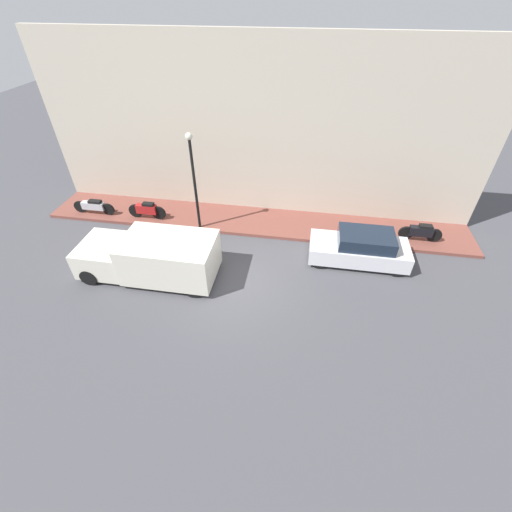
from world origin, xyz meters
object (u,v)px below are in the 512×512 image
at_px(scooter_silver, 94,206).
at_px(motorcycle_black, 421,232).
at_px(parked_car, 360,248).
at_px(motorcycle_red, 147,210).
at_px(streetlamp, 193,173).
at_px(delivery_van, 150,257).

xyz_separation_m(scooter_silver, motorcycle_black, (0.24, -15.19, 0.03)).
distance_m(parked_car, motorcycle_red, 9.87).
bearing_deg(scooter_silver, streetlamp, -93.33).
bearing_deg(delivery_van, motorcycle_black, -70.22).
bearing_deg(parked_car, streetlamp, 80.68).
xyz_separation_m(parked_car, motorcycle_black, (1.72, -2.71, -0.08)).
height_order(delivery_van, streetlamp, streetlamp).
height_order(parked_car, motorcycle_black, parked_car).
relative_size(scooter_silver, streetlamp, 0.48).
bearing_deg(delivery_van, streetlamp, -15.36).
relative_size(scooter_silver, motorcycle_red, 1.14).
relative_size(motorcycle_black, streetlamp, 0.41).
distance_m(delivery_van, scooter_silver, 5.76).
bearing_deg(streetlamp, motorcycle_black, -86.78).
height_order(scooter_silver, motorcycle_black, motorcycle_black).
xyz_separation_m(motorcycle_black, streetlamp, (-0.55, 9.80, 2.26)).
relative_size(parked_car, motorcycle_black, 2.17).
bearing_deg(delivery_van, motorcycle_red, 25.76).
xyz_separation_m(scooter_silver, streetlamp, (-0.31, -5.39, 2.29)).
relative_size(delivery_van, motorcycle_red, 2.89).
relative_size(scooter_silver, motorcycle_black, 1.15).
relative_size(delivery_van, scooter_silver, 2.53).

